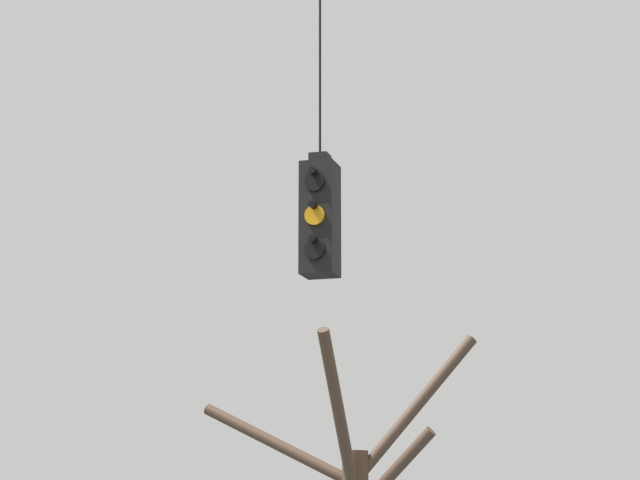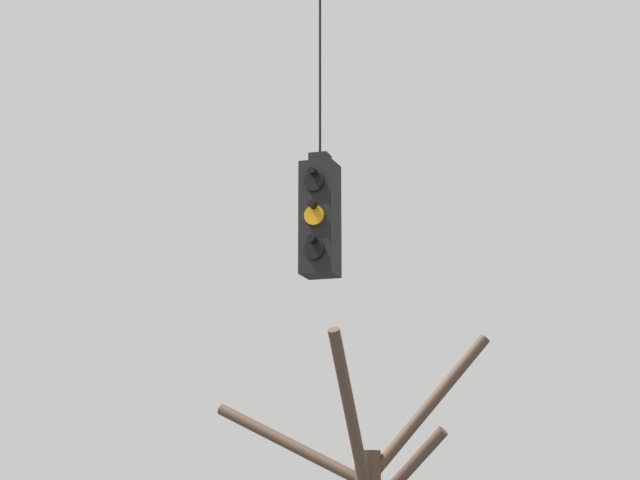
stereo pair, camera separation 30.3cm
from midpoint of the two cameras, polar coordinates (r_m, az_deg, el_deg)
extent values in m
cube|color=black|center=(12.32, 0.70, 0.95)|extent=(0.34, 0.34, 1.14)
cube|color=black|center=(12.48, 0.70, 3.72)|extent=(0.19, 0.19, 0.10)
cylinder|color=black|center=(12.92, 0.68, 9.44)|extent=(0.02, 0.02, 2.59)
cylinder|color=black|center=(12.23, 0.44, 2.70)|extent=(0.20, 0.03, 0.20)
cylinder|color=black|center=(12.22, 0.38, 3.16)|extent=(0.07, 0.12, 0.07)
cylinder|color=orange|center=(12.15, 0.44, 1.15)|extent=(0.20, 0.03, 0.20)
cylinder|color=black|center=(12.13, 0.38, 1.61)|extent=(0.07, 0.12, 0.07)
cylinder|color=black|center=(12.07, 0.45, -0.43)|extent=(0.20, 0.03, 0.20)
cylinder|color=black|center=(12.05, 0.38, 0.03)|extent=(0.07, 0.12, 0.07)
cylinder|color=black|center=(12.57, 0.95, 2.28)|extent=(0.20, 0.03, 0.20)
cylinder|color=black|center=(12.64, 1.01, 2.62)|extent=(0.07, 0.12, 0.07)
cylinder|color=orange|center=(12.49, 0.96, 0.76)|extent=(0.20, 0.03, 0.20)
cylinder|color=black|center=(12.55, 1.02, 1.12)|extent=(0.07, 0.12, 0.07)
cylinder|color=black|center=(12.41, 0.96, -0.77)|extent=(0.20, 0.03, 0.20)
cylinder|color=black|center=(12.48, 1.02, -0.41)|extent=(0.07, 0.12, 0.07)
cylinder|color=brown|center=(20.27, -0.86, -9.36)|extent=(2.73, 0.54, 1.42)
cylinder|color=brown|center=(19.44, 4.39, -10.55)|extent=(1.42, 0.41, 1.36)
cylinder|color=brown|center=(19.95, 5.38, -7.64)|extent=(1.95, 1.06, 2.37)
cylinder|color=brown|center=(18.93, 1.90, -8.12)|extent=(0.21, 1.84, 2.54)
camera|label=1|loc=(0.15, -89.29, -0.16)|focal=70.00mm
camera|label=2|loc=(0.15, 90.71, 0.16)|focal=70.00mm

